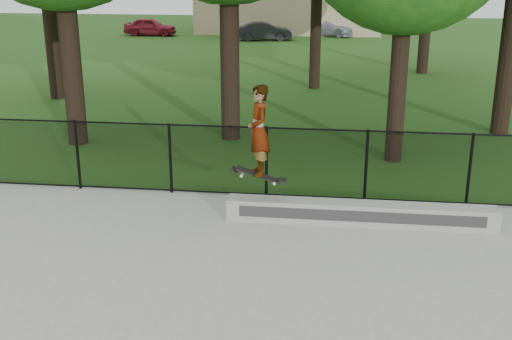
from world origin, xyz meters
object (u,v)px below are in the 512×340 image
at_px(car_a, 150,27).
at_px(car_c, 326,28).
at_px(grind_ledge, 360,213).
at_px(skater_airborne, 259,132).
at_px(car_b, 264,31).

bearing_deg(car_a, car_c, -84.35).
bearing_deg(grind_ledge, skater_airborne, -175.57).
height_order(car_a, car_b, car_a).
xyz_separation_m(grind_ledge, skater_airborne, (-1.87, -0.14, 1.52)).
relative_size(car_a, skater_airborne, 1.79).
xyz_separation_m(grind_ledge, car_a, (-12.52, 29.55, 0.30)).
distance_m(grind_ledge, car_c, 30.81).
relative_size(grind_ledge, car_b, 1.65).
height_order(car_b, skater_airborne, skater_airborne).
bearing_deg(skater_airborne, car_c, 89.01).
bearing_deg(car_c, grind_ledge, -156.22).
distance_m(grind_ledge, car_b, 28.37).
bearing_deg(car_c, car_a, 117.56).
height_order(grind_ledge, car_c, car_c).
bearing_deg(car_b, car_a, 68.72).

